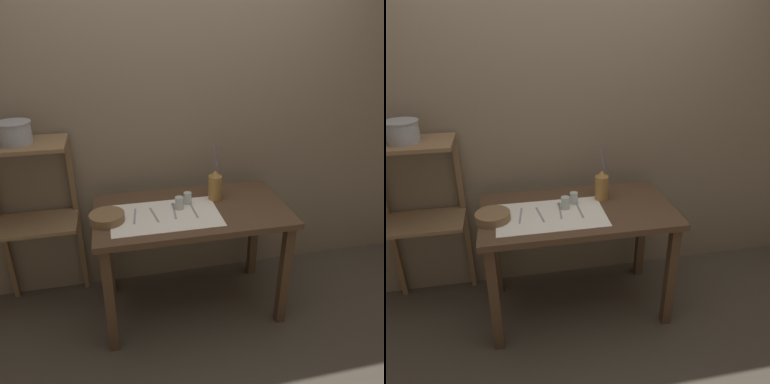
% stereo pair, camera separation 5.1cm
% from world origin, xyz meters
% --- Properties ---
extents(ground_plane, '(12.00, 12.00, 0.00)m').
position_xyz_m(ground_plane, '(0.00, 0.00, 0.00)').
color(ground_plane, '#473F35').
extents(stone_wall_back, '(7.00, 0.06, 2.40)m').
position_xyz_m(stone_wall_back, '(0.00, 0.45, 1.20)').
color(stone_wall_back, '#7A6B56').
rests_on(stone_wall_back, ground_plane).
extents(wooden_table, '(1.25, 0.68, 0.80)m').
position_xyz_m(wooden_table, '(0.00, 0.00, 0.68)').
color(wooden_table, '#4C3523').
rests_on(wooden_table, ground_plane).
extents(wooden_shelf_unit, '(0.55, 0.34, 1.24)m').
position_xyz_m(wooden_shelf_unit, '(-1.02, 0.27, 0.87)').
color(wooden_shelf_unit, brown).
rests_on(wooden_shelf_unit, ground_plane).
extents(linen_cloth, '(0.68, 0.42, 0.00)m').
position_xyz_m(linen_cloth, '(-0.18, -0.05, 0.80)').
color(linen_cloth, white).
rests_on(linen_cloth, wooden_table).
extents(pitcher_with_flowers, '(0.09, 0.09, 0.41)m').
position_xyz_m(pitcher_with_flowers, '(0.19, 0.11, 0.90)').
color(pitcher_with_flowers, olive).
rests_on(pitcher_with_flowers, wooden_table).
extents(wooden_bowl, '(0.21, 0.21, 0.05)m').
position_xyz_m(wooden_bowl, '(-0.54, -0.05, 0.83)').
color(wooden_bowl, brown).
rests_on(wooden_bowl, wooden_table).
extents(glass_tumbler_near, '(0.06, 0.06, 0.08)m').
position_xyz_m(glass_tumbler_near, '(-0.08, 0.01, 0.84)').
color(glass_tumbler_near, '#B7C1BC').
rests_on(glass_tumbler_near, wooden_table).
extents(glass_tumbler_far, '(0.05, 0.05, 0.08)m').
position_xyz_m(glass_tumbler_far, '(-0.01, 0.08, 0.84)').
color(glass_tumbler_far, '#B7C1BC').
rests_on(glass_tumbler_far, wooden_table).
extents(fork_outer, '(0.04, 0.19, 0.00)m').
position_xyz_m(fork_outer, '(-0.37, -0.03, 0.80)').
color(fork_outer, '#939399').
rests_on(fork_outer, wooden_table).
extents(fork_inner, '(0.04, 0.19, 0.00)m').
position_xyz_m(fork_inner, '(-0.25, -0.04, 0.80)').
color(fork_inner, '#939399').
rests_on(fork_inner, wooden_table).
extents(spoon_inner, '(0.03, 0.21, 0.02)m').
position_xyz_m(spoon_inner, '(-0.11, 0.04, 0.81)').
color(spoon_inner, '#939399').
rests_on(spoon_inner, wooden_table).
extents(spoon_outer, '(0.02, 0.21, 0.02)m').
position_xyz_m(spoon_outer, '(0.01, 0.02, 0.81)').
color(spoon_outer, '#939399').
rests_on(spoon_outer, wooden_table).
extents(metal_pot_large, '(0.21, 0.21, 0.13)m').
position_xyz_m(metal_pot_large, '(-1.03, 0.23, 1.31)').
color(metal_pot_large, '#939399').
rests_on(metal_pot_large, wooden_shelf_unit).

